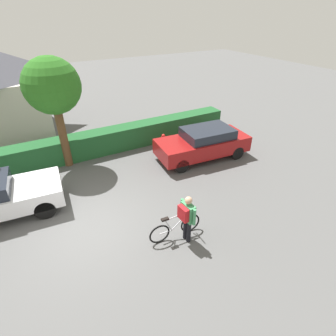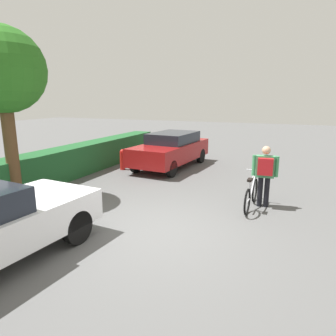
{
  "view_description": "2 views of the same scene",
  "coord_description": "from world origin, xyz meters",
  "px_view_note": "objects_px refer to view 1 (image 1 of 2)",
  "views": [
    {
      "loc": [
        -0.88,
        -6.72,
        6.03
      ],
      "look_at": [
        2.84,
        -0.04,
        1.38
      ],
      "focal_mm": 28.63,
      "sensor_mm": 36.0,
      "label": 1
    },
    {
      "loc": [
        -5.41,
        -2.56,
        2.75
      ],
      "look_at": [
        2.45,
        0.75,
        0.78
      ],
      "focal_mm": 32.32,
      "sensor_mm": 36.0,
      "label": 2
    }
  ],
  "objects_px": {
    "tree_kerbside": "(52,87)",
    "fire_hydrant": "(163,142)",
    "person_rider": "(187,215)",
    "parked_car_far": "(203,143)",
    "bicycle": "(175,227)"
  },
  "relations": [
    {
      "from": "parked_car_far",
      "to": "person_rider",
      "type": "bearing_deg",
      "value": -130.73
    },
    {
      "from": "parked_car_far",
      "to": "bicycle",
      "type": "relative_size",
      "value": 2.53
    },
    {
      "from": "parked_car_far",
      "to": "bicycle",
      "type": "bearing_deg",
      "value": -134.46
    },
    {
      "from": "parked_car_far",
      "to": "tree_kerbside",
      "type": "distance_m",
      "value": 6.56
    },
    {
      "from": "tree_kerbside",
      "to": "fire_hydrant",
      "type": "bearing_deg",
      "value": -9.65
    },
    {
      "from": "person_rider",
      "to": "tree_kerbside",
      "type": "height_order",
      "value": "tree_kerbside"
    },
    {
      "from": "parked_car_far",
      "to": "fire_hydrant",
      "type": "bearing_deg",
      "value": 127.12
    },
    {
      "from": "tree_kerbside",
      "to": "parked_car_far",
      "type": "bearing_deg",
      "value": -22.68
    },
    {
      "from": "person_rider",
      "to": "tree_kerbside",
      "type": "relative_size",
      "value": 0.35
    },
    {
      "from": "parked_car_far",
      "to": "tree_kerbside",
      "type": "xyz_separation_m",
      "value": [
        -5.54,
        2.31,
        2.64
      ]
    },
    {
      "from": "parked_car_far",
      "to": "bicycle",
      "type": "distance_m",
      "value": 5.19
    },
    {
      "from": "fire_hydrant",
      "to": "person_rider",
      "type": "bearing_deg",
      "value": -111.84
    },
    {
      "from": "parked_car_far",
      "to": "tree_kerbside",
      "type": "bearing_deg",
      "value": 157.32
    },
    {
      "from": "parked_car_far",
      "to": "tree_kerbside",
      "type": "height_order",
      "value": "tree_kerbside"
    },
    {
      "from": "bicycle",
      "to": "tree_kerbside",
      "type": "xyz_separation_m",
      "value": [
        -1.92,
        6.01,
        3.02
      ]
    }
  ]
}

